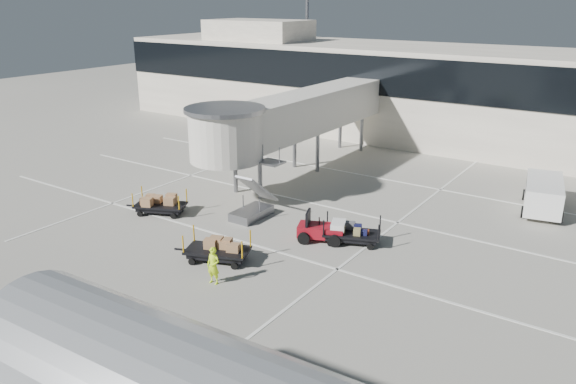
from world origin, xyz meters
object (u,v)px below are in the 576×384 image
(suitcase_cart, at_px, (350,234))
(box_cart_far, at_px, (162,205))
(ground_worker, at_px, (213,266))
(belt_loader, at_px, (236,118))
(box_cart_near, at_px, (219,251))
(minivan, at_px, (543,192))
(baggage_tug, at_px, (322,230))

(suitcase_cart, bearing_deg, box_cart_far, 170.95)
(ground_worker, xyz_separation_m, belt_loader, (-20.01, 26.27, -0.17))
(box_cart_near, relative_size, minivan, 0.72)
(suitcase_cart, distance_m, belt_loader, 29.79)
(baggage_tug, bearing_deg, suitcase_cart, 0.59)
(box_cart_far, distance_m, ground_worker, 9.54)
(baggage_tug, relative_size, minivan, 0.52)
(suitcase_cart, relative_size, ground_worker, 2.07)
(box_cart_far, relative_size, belt_loader, 0.93)
(box_cart_far, height_order, minivan, minivan)
(suitcase_cart, distance_m, box_cart_near, 6.93)
(box_cart_near, relative_size, belt_loader, 0.98)
(ground_worker, height_order, minivan, minivan)
(box_cart_near, distance_m, box_cart_far, 7.55)
(box_cart_near, bearing_deg, suitcase_cart, 30.62)
(baggage_tug, relative_size, belt_loader, 0.70)
(suitcase_cart, relative_size, minivan, 0.69)
(box_cart_far, bearing_deg, minivan, 11.14)
(box_cart_near, height_order, minivan, minivan)
(baggage_tug, bearing_deg, minivan, 30.50)
(box_cart_near, bearing_deg, box_cart_far, 135.47)
(minivan, bearing_deg, suitcase_cart, -135.10)
(baggage_tug, distance_m, box_cart_far, 10.05)
(baggage_tug, height_order, box_cart_far, baggage_tug)
(baggage_tug, distance_m, box_cart_near, 5.71)
(box_cart_far, distance_m, minivan, 22.74)
(suitcase_cart, bearing_deg, belt_loader, 118.77)
(minivan, xyz_separation_m, belt_loader, (-30.25, 8.25, -0.42))
(belt_loader, bearing_deg, minivan, -12.33)
(box_cart_near, height_order, belt_loader, belt_loader)
(box_cart_far, bearing_deg, suitcase_cart, -11.80)
(belt_loader, bearing_deg, baggage_tug, -39.15)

